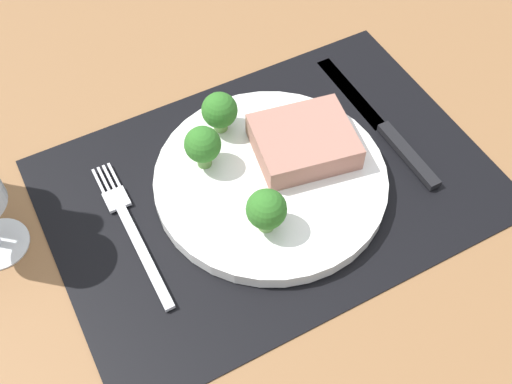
{
  "coord_description": "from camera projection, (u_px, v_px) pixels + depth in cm",
  "views": [
    {
      "loc": [
        -20.17,
        -34.45,
        54.44
      ],
      "look_at": [
        -2.4,
        -1.18,
        1.9
      ],
      "focal_mm": 43.6,
      "sensor_mm": 36.0,
      "label": 1
    }
  ],
  "objects": [
    {
      "name": "steak",
      "position": [
        304.0,
        142.0,
        0.67
      ],
      "size": [
        11.83,
        10.56,
        2.91
      ],
      "primitive_type": "cube",
      "rotation": [
        0.0,
        0.0,
        -0.18
      ],
      "color": "#9E6B5B",
      "rests_on": "plate"
    },
    {
      "name": "broccoli_center",
      "position": [
        266.0,
        210.0,
        0.6
      ],
      "size": [
        4.05,
        4.05,
        5.11
      ],
      "color": "#6B994C",
      "rests_on": "plate"
    },
    {
      "name": "knife",
      "position": [
        385.0,
        129.0,
        0.71
      ],
      "size": [
        1.8,
        23.0,
        0.8
      ],
      "rotation": [
        0.0,
        0.0,
        -0.03
      ],
      "color": "black",
      "rests_on": "placemat"
    },
    {
      "name": "broccoli_back_left",
      "position": [
        220.0,
        111.0,
        0.68
      ],
      "size": [
        3.99,
        3.99,
        4.93
      ],
      "color": "#6B994C",
      "rests_on": "plate"
    },
    {
      "name": "ground_plane",
      "position": [
        270.0,
        194.0,
        0.69
      ],
      "size": [
        140.0,
        110.0,
        3.0
      ],
      "primitive_type": "cube",
      "color": "brown"
    },
    {
      "name": "broccoli_front_edge",
      "position": [
        203.0,
        145.0,
        0.64
      ],
      "size": [
        3.9,
        3.9,
        5.15
      ],
      "color": "#5B8942",
      "rests_on": "plate"
    },
    {
      "name": "plate",
      "position": [
        271.0,
        180.0,
        0.67
      ],
      "size": [
        24.97,
        24.97,
        1.6
      ],
      "primitive_type": "cylinder",
      "color": "white",
      "rests_on": "placemat"
    },
    {
      "name": "placemat",
      "position": [
        270.0,
        185.0,
        0.67
      ],
      "size": [
        47.04,
        32.67,
        0.3
      ],
      "primitive_type": "cube",
      "color": "black",
      "rests_on": "ground_plane"
    },
    {
      "name": "fork",
      "position": [
        132.0,
        230.0,
        0.64
      ],
      "size": [
        2.4,
        19.2,
        0.5
      ],
      "rotation": [
        0.0,
        0.0,
        -0.05
      ],
      "color": "silver",
      "rests_on": "placemat"
    }
  ]
}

